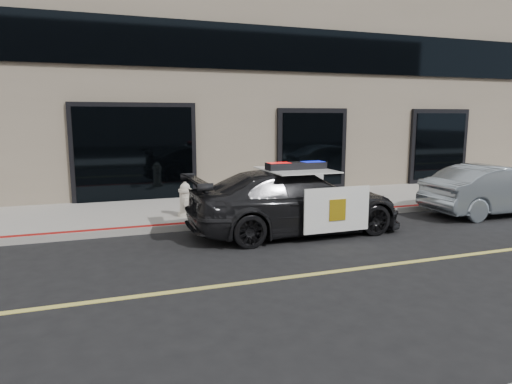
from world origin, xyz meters
name	(u,v)px	position (x,y,z in m)	size (l,w,h in m)	color
ground	(247,283)	(0.00, 0.00, 0.00)	(120.00, 120.00, 0.00)	black
sidewalk_n	(183,211)	(0.00, 5.25, 0.07)	(60.00, 3.50, 0.15)	gray
building_n	(151,13)	(0.00, 10.50, 6.00)	(60.00, 7.00, 12.00)	#756856
police_car	(296,201)	(1.96, 2.56, 0.69)	(2.18, 4.71, 1.53)	black
silver_sedan	(496,190)	(7.56, 2.55, 0.64)	(3.88, 1.38, 1.27)	gray
fire_hydrant	(185,200)	(-0.11, 4.30, 0.53)	(0.37, 0.51, 0.82)	beige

